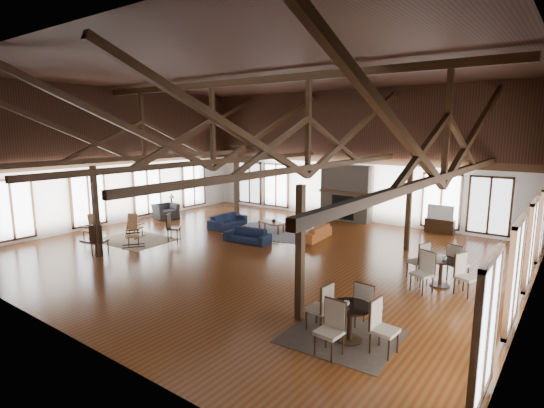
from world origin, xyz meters
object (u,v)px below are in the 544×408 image
Objects in this scene: sofa_navy_front at (247,235)px; sofa_orange at (314,232)px; coffee_table at (271,223)px; tv_console at (440,226)px; cafe_table_near at (350,316)px; armchair at (166,211)px; cafe_table_far at (441,267)px; sofa_navy_left at (228,221)px.

sofa_orange is at bearing 41.71° from sofa_navy_front.
tv_console is (5.63, 4.06, -0.10)m from coffee_table.
sofa_navy_front is 0.89× the size of cafe_table_near.
armchair is 0.94× the size of tv_console.
cafe_table_near is (6.73, -6.41, 0.14)m from coffee_table.
armchair is 13.64m from cafe_table_near.
coffee_table is 1.17× the size of armchair.
sofa_orange is at bearing 156.75° from cafe_table_far.
cafe_table_near is at bearing -84.05° from tv_console.
sofa_navy_left is at bearing 141.86° from sofa_navy_front.
cafe_table_far reaches higher than sofa_orange.
cafe_table_near is (6.52, -4.60, 0.26)m from sofa_navy_front.
coffee_table is 0.61× the size of cafe_table_far.
armchair is at bearing 94.65° from sofa_navy_left.
cafe_table_near is at bearing -40.85° from sofa_navy_front.
cafe_table_far is (7.13, -0.36, 0.27)m from sofa_navy_front.
tv_console is (11.34, 4.87, -0.06)m from armchair.
coffee_table is at bearing -68.84° from armchair.
sofa_navy_front is at bearing 144.82° from cafe_table_near.
sofa_navy_front is 2.77m from sofa_navy_left.
cafe_table_near reaches higher than sofa_navy_left.
sofa_navy_front is 8.00m from tv_console.
tv_console is at bearing 41.66° from sofa_navy_front.
tv_console is (7.76, 4.40, 0.01)m from sofa_navy_left.
armchair reaches higher than sofa_navy_left.
sofa_orange is 1.69× the size of armchair.
sofa_orange is 5.37m from tv_console.
sofa_navy_front is 0.99× the size of sofa_orange.
tv_console is (5.42, 5.88, 0.03)m from sofa_navy_front.
coffee_table is 6.95m from tv_console.
tv_console is at bearing 105.31° from cafe_table_far.
coffee_table is at bearing -144.18° from tv_console.
sofa_orange is 1.44× the size of coffee_table.
sofa_orange is at bearing 125.91° from cafe_table_near.
coffee_table is 9.29m from cafe_table_near.
cafe_table_far is at bearing -82.86° from armchair.
armchair is 0.52× the size of cafe_table_far.
sofa_navy_front is 6.00m from armchair.
sofa_navy_left is 9.65m from cafe_table_far.
sofa_navy_front is 0.87× the size of cafe_table_far.
cafe_table_near is 0.98× the size of cafe_table_far.
cafe_table_near is at bearing -127.31° from sofa_navy_left.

